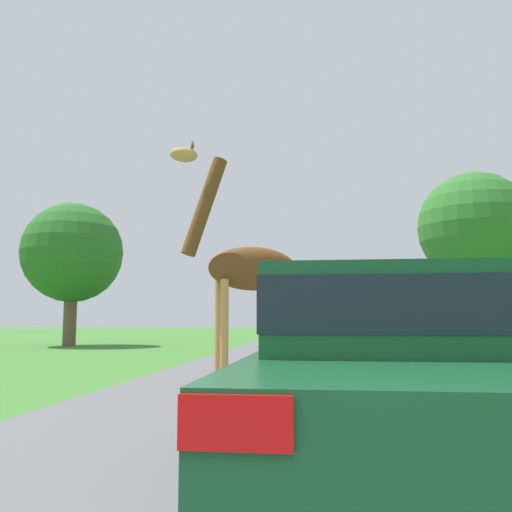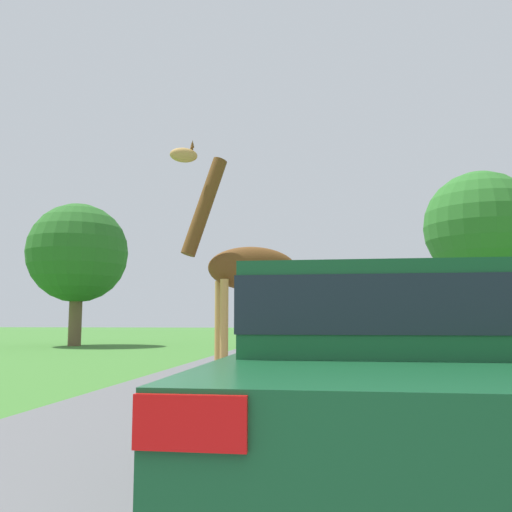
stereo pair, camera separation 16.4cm
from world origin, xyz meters
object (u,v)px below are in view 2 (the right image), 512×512
object	(u,v)px
giraffe_near_road	(246,268)
tree_centre_back	(78,254)
tree_right_cluster	(480,227)
car_queue_left	(301,328)
car_lead_maroon	(389,376)
car_queue_right	(377,334)
car_far_ahead	(309,331)

from	to	relation	value
giraffe_near_road	tree_centre_back	xyz separation A→B (m)	(-9.70, 12.19, 1.94)
giraffe_near_road	tree_right_cluster	xyz separation A→B (m)	(9.59, 18.94, 3.84)
giraffe_near_road	car_queue_left	distance (m)	17.42
giraffe_near_road	car_lead_maroon	distance (m)	7.40
tree_right_cluster	car_queue_right	bearing A→B (deg)	-115.98
car_queue_right	tree_centre_back	size ratio (longest dim) A/B	0.74
car_queue_left	car_far_ahead	world-z (taller)	car_queue_left
car_queue_left	tree_centre_back	size ratio (longest dim) A/B	0.71
car_lead_maroon	car_queue_right	distance (m)	12.44
car_far_ahead	car_lead_maroon	bearing A→B (deg)	-85.68
car_lead_maroon	car_queue_left	world-z (taller)	car_lead_maroon
tree_centre_back	tree_right_cluster	distance (m)	20.52
giraffe_near_road	car_queue_right	bearing A→B (deg)	-52.12
giraffe_near_road	tree_centre_back	world-z (taller)	tree_centre_back
car_far_ahead	car_queue_right	bearing A→B (deg)	-65.95
car_far_ahead	tree_centre_back	world-z (taller)	tree_centre_back
giraffe_near_road	car_far_ahead	bearing A→B (deg)	-27.62
car_queue_right	giraffe_near_road	bearing A→B (deg)	-118.94
giraffe_near_road	tree_centre_back	distance (m)	15.70
car_lead_maroon	tree_centre_back	bearing A→B (deg)	121.70
car_queue_left	tree_right_cluster	world-z (taller)	tree_right_cluster
car_queue_left	giraffe_near_road	bearing A→B (deg)	-90.29
giraffe_near_road	car_far_ahead	xyz separation A→B (m)	(0.81, 10.41, -1.47)
car_lead_maroon	car_queue_right	bearing A→B (deg)	85.86
tree_centre_back	tree_right_cluster	world-z (taller)	tree_right_cluster
car_queue_right	car_far_ahead	bearing A→B (deg)	114.05
car_far_ahead	tree_centre_back	xyz separation A→B (m)	(-10.51, 1.79, 3.41)
car_queue_left	tree_right_cluster	size ratio (longest dim) A/B	0.51
car_far_ahead	tree_right_cluster	xyz separation A→B (m)	(8.78, 8.53, 5.31)
tree_centre_back	car_lead_maroon	bearing A→B (deg)	-58.30
giraffe_near_road	car_lead_maroon	bearing A→B (deg)	173.80
car_queue_left	car_far_ahead	bearing A→B (deg)	-84.08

